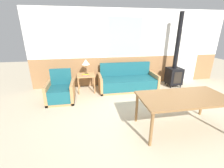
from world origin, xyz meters
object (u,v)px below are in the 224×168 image
at_px(armchair, 61,92).
at_px(side_table, 86,77).
at_px(wood_stove, 175,69).
at_px(couch, 127,82).
at_px(dining_table, 183,100).
at_px(table_lamp, 86,62).

relative_size(armchair, side_table, 1.52).
relative_size(armchair, wood_stove, 0.35).
height_order(couch, dining_table, couch).
height_order(couch, wood_stove, wood_stove).
bearing_deg(couch, side_table, 178.42).
relative_size(couch, side_table, 3.40).
distance_m(table_lamp, dining_table, 3.20).
height_order(armchair, table_lamp, table_lamp).
xyz_separation_m(side_table, dining_table, (1.93, -2.43, 0.17)).
bearing_deg(table_lamp, couch, -5.65).
bearing_deg(table_lamp, wood_stove, -2.46).
relative_size(couch, wood_stove, 0.78).
relative_size(armchair, table_lamp, 1.84).
bearing_deg(dining_table, couch, 101.81).
xyz_separation_m(armchair, side_table, (0.76, 0.61, 0.23)).
height_order(armchair, side_table, armchair).
height_order(side_table, dining_table, dining_table).
distance_m(table_lamp, wood_stove, 3.21).
height_order(armchair, wood_stove, wood_stove).
height_order(side_table, table_lamp, table_lamp).
distance_m(armchair, table_lamp, 1.28).
xyz_separation_m(armchair, table_lamp, (0.78, 0.71, 0.72)).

